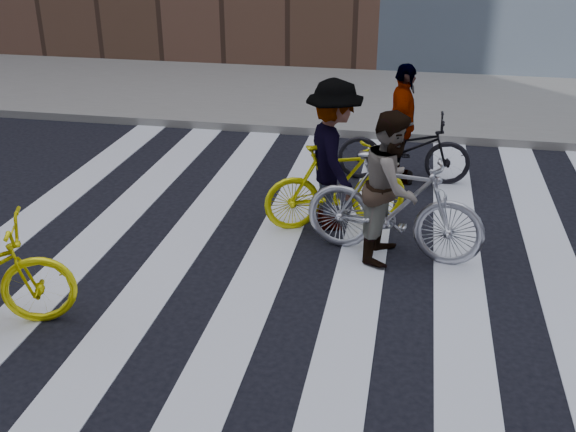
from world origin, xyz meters
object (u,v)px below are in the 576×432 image
(rider_rear, at_px, (402,124))
(rider_mid, at_px, (391,186))
(rider_right, at_px, (333,156))
(bike_yellow_right, at_px, (336,186))
(bike_silver_mid, at_px, (394,207))
(bike_dark_rear, at_px, (404,149))

(rider_rear, bearing_deg, rider_mid, 178.53)
(rider_mid, bearing_deg, rider_right, 57.57)
(bike_yellow_right, height_order, rider_mid, rider_mid)
(bike_yellow_right, distance_m, rider_right, 0.40)
(bike_silver_mid, height_order, rider_right, rider_right)
(bike_yellow_right, height_order, bike_dark_rear, bike_yellow_right)
(bike_yellow_right, bearing_deg, rider_mid, -156.15)
(rider_mid, relative_size, rider_right, 0.92)
(bike_silver_mid, bearing_deg, rider_right, 59.39)
(rider_mid, distance_m, rider_right, 1.02)
(bike_silver_mid, height_order, bike_yellow_right, bike_silver_mid)
(bike_yellow_right, height_order, rider_rear, rider_rear)
(bike_silver_mid, distance_m, rider_rear, 2.46)
(rider_mid, bearing_deg, bike_yellow_right, 55.62)
(bike_silver_mid, bearing_deg, rider_mid, 99.72)
(bike_silver_mid, distance_m, rider_right, 1.11)
(bike_yellow_right, distance_m, bike_dark_rear, 1.93)
(rider_right, bearing_deg, bike_dark_rear, -47.31)
(rider_mid, xyz_separation_m, rider_rear, (0.03, 2.45, 0.00))
(bike_dark_rear, relative_size, rider_right, 1.02)
(rider_right, relative_size, rider_rear, 1.08)
(bike_dark_rear, relative_size, rider_mid, 1.11)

